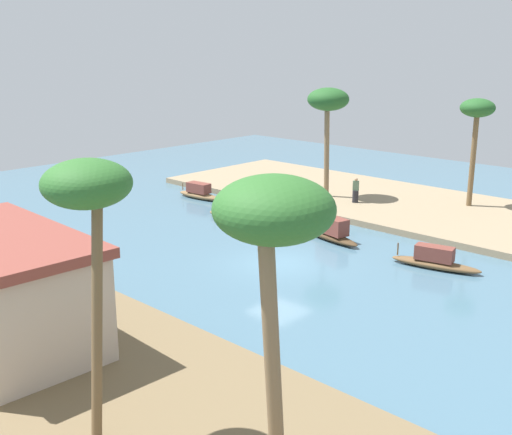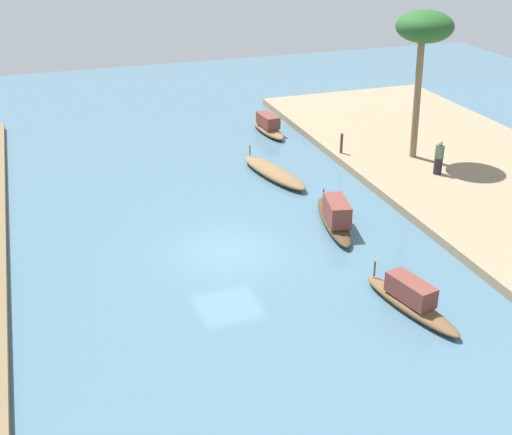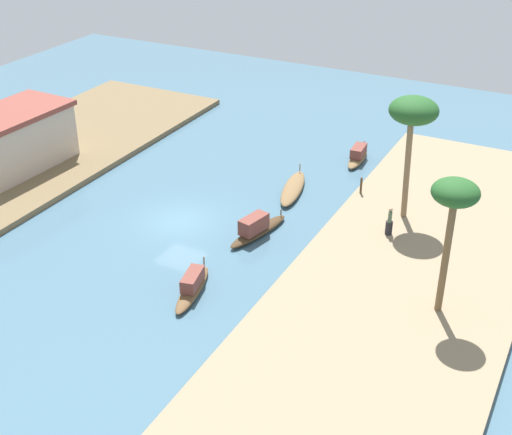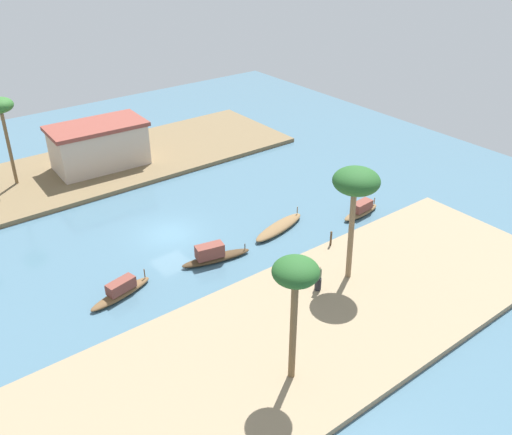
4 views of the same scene
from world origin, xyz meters
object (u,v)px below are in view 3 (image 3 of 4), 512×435
Objects in this scene: person_on_near_bank at (389,224)px; palm_tree_left_near at (454,200)px; sampan_foreground at (358,156)px; riverside_building at (12,140)px; sampan_midstream at (257,228)px; sampan_with_red_awning at (293,188)px; mooring_post at (361,185)px; sampan_open_hull at (192,286)px; palm_tree_left_far at (413,114)px.

palm_tree_left_near is at bearing 19.27° from person_on_near_bank.
riverside_building is (-12.14, 19.64, 1.90)m from sampan_foreground.
riverside_building is at bearing 101.47° from sampan_midstream.
mooring_post is (1.12, -4.10, 0.65)m from sampan_with_red_awning.
person_on_near_bank reaches higher than sampan_midstream.
riverside_building is (-5.77, 17.63, 2.07)m from sampan_with_red_awning.
riverside_building is (6.58, 17.86, 1.92)m from sampan_open_hull.
sampan_open_hull is at bearing 108.02° from palm_tree_left_near.
sampan_foreground and sampan_open_hull have the same top height.
palm_tree_left_near is at bearing -140.25° from sampan_with_red_awning.
sampan_foreground is at bearing -168.32° from person_on_near_bank.
sampan_open_hull is 0.52× the size of riverside_building.
palm_tree_left_near reaches higher than sampan_midstream.
palm_tree_left_far is at bearing -117.59° from mooring_post.
palm_tree_left_far reaches higher than riverside_building.
palm_tree_left_near is at bearing -92.06° from sampan_midstream.
sampan_open_hull is (-12.35, -0.23, 0.15)m from sampan_with_red_awning.
sampan_midstream is at bearing 152.86° from mooring_post.
sampan_foreground is 5.67m from mooring_post.
person_on_near_bank is 1.57× the size of mooring_post.
palm_tree_left_near is 29.50m from riverside_building.
sampan_foreground is at bearing 21.72° from mooring_post.
riverside_building is at bearing 84.27° from palm_tree_left_near.
palm_tree_left_far is at bearing 27.41° from palm_tree_left_near.
sampan_foreground is at bearing -18.09° from sampan_open_hull.
sampan_with_red_awning is 0.77× the size of palm_tree_left_near.
sampan_with_red_awning is 0.72× the size of palm_tree_left_far.
mooring_post is at bearing -87.82° from sampan_with_red_awning.
sampan_with_red_awning is 1.20× the size of sampan_open_hull.
sampan_with_red_awning is at bearing 105.29° from mooring_post.
sampan_midstream is 1.11× the size of sampan_open_hull.
riverside_building is (2.92, 29.10, -3.85)m from palm_tree_left_near.
sampan_with_red_awning is 1.39× the size of sampan_foreground.
palm_tree_left_far is (-0.52, -7.24, 6.39)m from sampan_with_red_awning.
sampan_with_red_awning is at bearing 52.85° from palm_tree_left_near.
sampan_midstream is 18.20m from riverside_building.
sampan_open_hull is 0.60× the size of palm_tree_left_far.
person_on_near_bank is at bearing -49.27° from sampan_open_hull.
sampan_foreground is 10.70m from person_on_near_bank.
sampan_with_red_awning is 18.67m from riverside_building.
person_on_near_bank is 6.13m from palm_tree_left_far.
riverside_building reaches higher than mooring_post.
sampan_foreground is at bearing -30.57° from sampan_with_red_awning.
palm_tree_left_far is 0.87× the size of riverside_building.
riverside_building reaches higher than sampan_foreground.
sampan_foreground is 2.27× the size of person_on_near_bank.
palm_tree_left_far is (-6.89, -5.23, 6.22)m from sampan_foreground.
sampan_with_red_awning is 12.35m from sampan_open_hull.
mooring_post is at bearing -15.14° from sampan_midstream.
person_on_near_bank is 25.03m from riverside_building.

